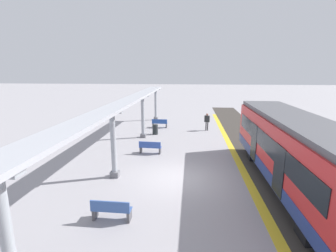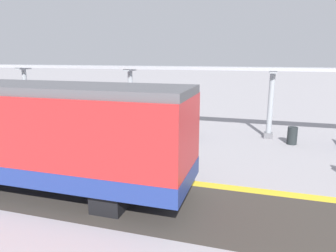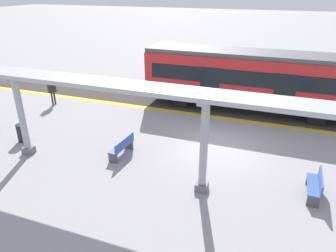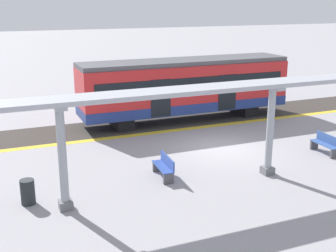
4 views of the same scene
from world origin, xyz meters
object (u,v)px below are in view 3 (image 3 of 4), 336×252
trash_bin (22,133)px  bench_mid_platform (316,185)px  train_near_carriage (249,80)px  canopy_pillar_second (21,116)px  canopy_pillar_third (204,146)px  passenger_waiting_near_edge (52,89)px  bench_extra_slot (122,147)px

trash_bin → bench_mid_platform: bearing=90.9°
train_near_carriage → bench_mid_platform: (7.74, 3.43, -1.39)m
canopy_pillar_second → trash_bin: 1.97m
train_near_carriage → trash_bin: 12.44m
canopy_pillar_third → trash_bin: size_ratio=4.10×
train_near_carriage → canopy_pillar_third: (8.80, -0.42, -0.01)m
train_near_carriage → passenger_waiting_near_edge: bearing=-73.9°
canopy_pillar_third → bench_extra_slot: bearing=-108.0°
canopy_pillar_second → bench_mid_platform: canopy_pillar_second is taller
canopy_pillar_third → canopy_pillar_second: bearing=-90.0°
trash_bin → canopy_pillar_second: bearing=51.9°
trash_bin → train_near_carriage: bearing=129.9°
train_near_carriage → canopy_pillar_third: canopy_pillar_third is taller
canopy_pillar_second → bench_extra_slot: bearing=107.4°
bench_extra_slot → trash_bin: trash_bin is taller
canopy_pillar_third → bench_extra_slot: size_ratio=2.35×
train_near_carriage → bench_mid_platform: train_near_carriage is taller
bench_extra_slot → passenger_waiting_near_edge: bearing=-121.0°
train_near_carriage → canopy_pillar_second: size_ratio=3.37×
bench_mid_platform → trash_bin: size_ratio=1.73×
train_near_carriage → trash_bin: (7.94, -9.48, -1.39)m
train_near_carriage → bench_mid_platform: bearing=23.9°
train_near_carriage → bench_extra_slot: bearing=-29.9°
canopy_pillar_second → bench_extra_slot: size_ratio=2.35×
trash_bin → canopy_pillar_third: bearing=84.5°
train_near_carriage → passenger_waiting_near_edge: train_near_carriage is taller
bench_extra_slot → canopy_pillar_second: bearing=-72.6°
canopy_pillar_third → trash_bin: 9.20m
bench_mid_platform → train_near_carriage: bearing=-156.1°
passenger_waiting_near_edge → trash_bin: bearing=22.4°
bench_extra_slot → train_near_carriage: bearing=150.1°
canopy_pillar_second → bench_mid_platform: size_ratio=2.37×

